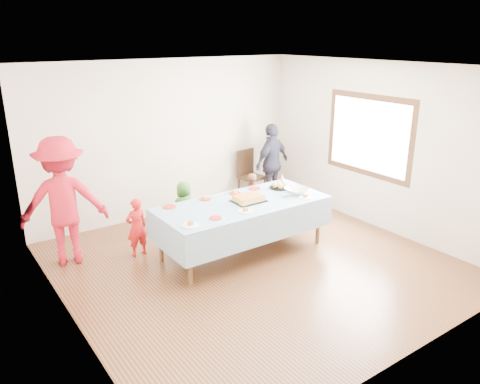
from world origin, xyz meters
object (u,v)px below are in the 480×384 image
(adult_left, at_px, (63,201))
(birthday_cake, at_px, (249,199))
(dining_chair, at_px, (249,172))
(party_table, at_px, (243,206))

(adult_left, bearing_deg, birthday_cake, 168.14)
(dining_chair, bearing_deg, adult_left, -175.90)
(birthday_cake, xyz_separation_m, dining_chair, (1.40, 1.90, -0.28))
(party_table, xyz_separation_m, birthday_cake, (0.10, -0.01, 0.09))
(birthday_cake, bearing_deg, adult_left, 152.66)
(dining_chair, xyz_separation_m, adult_left, (-3.68, -0.72, 0.37))
(adult_left, bearing_deg, party_table, 167.27)
(party_table, height_order, birthday_cake, birthday_cake)
(birthday_cake, bearing_deg, party_table, 175.33)
(party_table, xyz_separation_m, dining_chair, (1.49, 1.89, -0.19))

